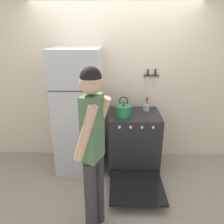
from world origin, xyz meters
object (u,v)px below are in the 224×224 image
Objects in this scene: tea_kettle at (124,107)px; stove_range at (134,141)px; dutch_oven_pot at (123,111)px; person at (93,146)px; refrigerator at (79,112)px; utensil_jar at (146,107)px.

stove_range is at bearing -47.01° from tea_kettle.
person reaches higher than dutch_oven_pot.
dutch_oven_pot is at bearing -10.00° from refrigerator.
dutch_oven_pot is at bearing -92.89° from tea_kettle.
dutch_oven_pot is 1.14× the size of tea_kettle.
person is at bearing -106.86° from dutch_oven_pot.
stove_range is 6.05× the size of tea_kettle.
tea_kettle is 0.36m from utensil_jar.
utensil_jar is 1.55m from person.
dutch_oven_pot is at bearing 5.53° from person.
stove_range is 0.57m from tea_kettle.
refrigerator is 7.43× the size of utensil_jar.
stove_range is 0.78× the size of person.
person is (-0.33, -1.10, 0.04)m from dutch_oven_pot.
refrigerator is 1.34× the size of stove_range.
tea_kettle reaches higher than stove_range.
tea_kettle is (0.68, 0.15, 0.03)m from refrigerator.
person is (0.33, -1.21, 0.09)m from refrigerator.
stove_range is 1.42m from person.
dutch_oven_pot is at bearing -143.19° from utensil_jar.
stove_range is at bearing 29.06° from dutch_oven_pot.
tea_kettle reaches higher than dutch_oven_pot.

